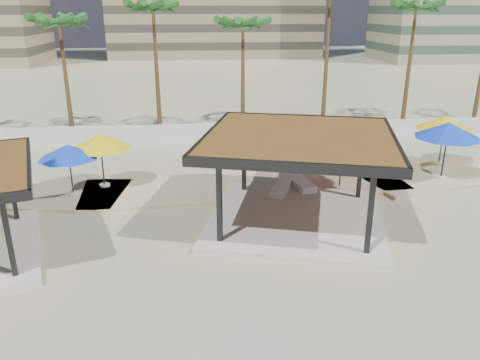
{
  "coord_description": "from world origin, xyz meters",
  "views": [
    {
      "loc": [
        -0.53,
        -14.74,
        8.42
      ],
      "look_at": [
        1.39,
        4.37,
        1.4
      ],
      "focal_mm": 35.0,
      "sensor_mm": 36.0,
      "label": 1
    }
  ],
  "objects_px": {
    "lounger_c": "(300,183)",
    "lounger_d": "(374,162)",
    "umbrella_c": "(343,142)",
    "pavilion_central": "(298,170)",
    "lounger_b": "(281,188)"
  },
  "relations": [
    {
      "from": "lounger_c",
      "to": "pavilion_central",
      "type": "bearing_deg",
      "value": 152.92
    },
    {
      "from": "umbrella_c",
      "to": "lounger_c",
      "type": "height_order",
      "value": "umbrella_c"
    },
    {
      "from": "lounger_b",
      "to": "umbrella_c",
      "type": "bearing_deg",
      "value": -61.44
    },
    {
      "from": "pavilion_central",
      "to": "umbrella_c",
      "type": "relative_size",
      "value": 2.98
    },
    {
      "from": "pavilion_central",
      "to": "lounger_d",
      "type": "distance_m",
      "value": 8.75
    },
    {
      "from": "lounger_d",
      "to": "umbrella_c",
      "type": "bearing_deg",
      "value": 162.91
    },
    {
      "from": "lounger_c",
      "to": "lounger_d",
      "type": "bearing_deg",
      "value": -71.55
    },
    {
      "from": "lounger_c",
      "to": "lounger_d",
      "type": "xyz_separation_m",
      "value": [
        4.81,
        2.81,
        0.01
      ]
    },
    {
      "from": "pavilion_central",
      "to": "lounger_d",
      "type": "relative_size",
      "value": 3.79
    },
    {
      "from": "pavilion_central",
      "to": "umbrella_c",
      "type": "xyz_separation_m",
      "value": [
        2.83,
        3.14,
        0.27
      ]
    },
    {
      "from": "lounger_b",
      "to": "lounger_c",
      "type": "xyz_separation_m",
      "value": [
        1.06,
        0.6,
        0.02
      ]
    },
    {
      "from": "pavilion_central",
      "to": "lounger_c",
      "type": "bearing_deg",
      "value": 90.66
    },
    {
      "from": "pavilion_central",
      "to": "lounger_c",
      "type": "relative_size",
      "value": 3.89
    },
    {
      "from": "umbrella_c",
      "to": "pavilion_central",
      "type": "bearing_deg",
      "value": -132.09
    },
    {
      "from": "lounger_c",
      "to": "lounger_d",
      "type": "height_order",
      "value": "lounger_d"
    }
  ]
}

